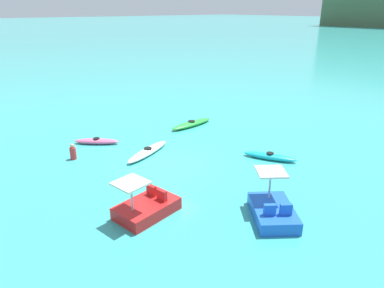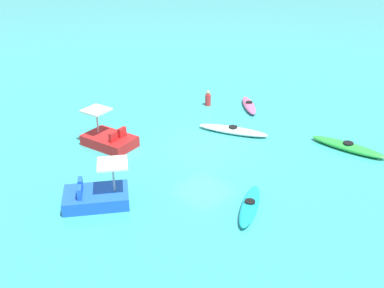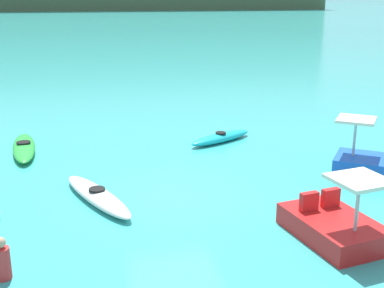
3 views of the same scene
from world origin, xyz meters
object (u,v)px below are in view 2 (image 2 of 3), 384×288
(kayak_green, at_px, (348,147))
(person_near_shore, at_px, (208,99))
(kayak_white, at_px, (233,130))
(pedal_boat_red, at_px, (109,139))
(pedal_boat_blue, at_px, (97,196))
(kayak_pink, at_px, (249,105))
(kayak_cyan, at_px, (250,206))

(kayak_green, distance_m, person_near_shore, 8.44)
(kayak_green, distance_m, kayak_white, 5.48)
(person_near_shore, bearing_deg, kayak_white, 60.29)
(pedal_boat_red, xyz_separation_m, person_near_shore, (-7.06, -0.12, 0.05))
(kayak_green, xyz_separation_m, pedal_boat_blue, (10.65, -4.70, 0.17))
(kayak_pink, bearing_deg, kayak_cyan, 37.60)
(kayak_cyan, distance_m, person_near_shore, 10.53)
(person_near_shore, bearing_deg, pedal_boat_red, 0.95)
(pedal_boat_blue, bearing_deg, pedal_boat_red, -132.37)
(kayak_white, relative_size, kayak_cyan, 1.27)
(pedal_boat_red, relative_size, person_near_shore, 2.99)
(kayak_pink, height_order, kayak_cyan, same)
(kayak_white, relative_size, pedal_boat_blue, 1.25)
(person_near_shore, bearing_deg, kayak_pink, 123.86)
(kayak_green, height_order, pedal_boat_blue, pedal_boat_blue)
(pedal_boat_red, height_order, person_near_shore, pedal_boat_red)
(kayak_white, xyz_separation_m, kayak_cyan, (4.74, 4.66, 0.00))
(pedal_boat_red, bearing_deg, kayak_green, 131.50)
(pedal_boat_blue, xyz_separation_m, pedal_boat_red, (-3.30, -3.61, 0.00))
(kayak_green, relative_size, pedal_boat_red, 1.35)
(pedal_boat_red, bearing_deg, pedal_boat_blue, 47.63)
(kayak_white, bearing_deg, kayak_cyan, 44.54)
(kayak_green, bearing_deg, kayak_cyan, -2.63)
(kayak_pink, relative_size, kayak_white, 0.67)
(kayak_pink, relative_size, kayak_cyan, 0.85)
(kayak_pink, distance_m, person_near_shore, 2.35)
(kayak_green, distance_m, kayak_pink, 6.57)
(pedal_boat_red, bearing_deg, person_near_shore, -179.05)
(kayak_white, height_order, pedal_boat_blue, pedal_boat_blue)
(kayak_green, distance_m, pedal_boat_blue, 11.65)
(kayak_pink, height_order, pedal_boat_red, pedal_boat_red)
(kayak_white, relative_size, person_near_shore, 4.01)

